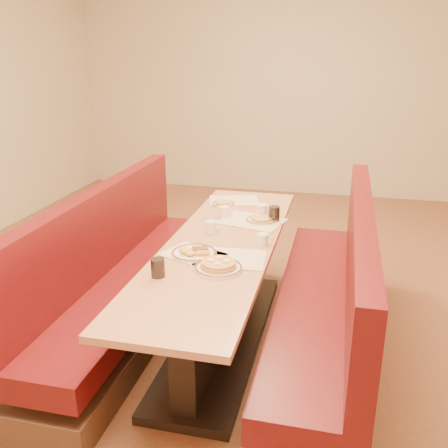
% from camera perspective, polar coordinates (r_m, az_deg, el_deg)
% --- Properties ---
extents(ground, '(8.00, 8.00, 0.00)m').
position_cam_1_polar(ground, '(3.65, -0.34, -13.16)').
color(ground, '#9E6647').
rests_on(ground, ground).
extents(room_envelope, '(6.04, 8.04, 2.82)m').
position_cam_1_polar(room_envelope, '(3.07, -0.42, 18.81)').
color(room_envelope, beige).
rests_on(room_envelope, ground).
extents(diner_table, '(0.70, 2.50, 0.75)m').
position_cam_1_polar(diner_table, '(3.46, -0.35, -7.94)').
color(diner_table, black).
rests_on(diner_table, ground).
extents(booth_left, '(0.55, 2.50, 1.05)m').
position_cam_1_polar(booth_left, '(3.69, -11.54, -6.73)').
color(booth_left, '#4C3326').
rests_on(booth_left, ground).
extents(booth_right, '(0.55, 2.50, 1.05)m').
position_cam_1_polar(booth_right, '(3.39, 11.93, -9.30)').
color(booth_right, '#4C3326').
rests_on(booth_right, ground).
extents(placemat_near_left, '(0.44, 0.39, 0.00)m').
position_cam_1_polar(placemat_near_left, '(3.12, -3.57, -3.47)').
color(placemat_near_left, beige).
rests_on(placemat_near_left, diner_table).
extents(placemat_near_right, '(0.45, 0.35, 0.00)m').
position_cam_1_polar(placemat_near_right, '(3.06, 0.72, -3.91)').
color(placemat_near_right, beige).
rests_on(placemat_near_right, diner_table).
extents(placemat_far_left, '(0.48, 0.41, 0.00)m').
position_cam_1_polar(placemat_far_left, '(4.21, 1.17, 2.72)').
color(placemat_far_left, beige).
rests_on(placemat_far_left, diner_table).
extents(placemat_far_right, '(0.52, 0.44, 0.00)m').
position_cam_1_polar(placemat_far_right, '(3.71, 3.17, 0.36)').
color(placemat_far_right, beige).
rests_on(placemat_far_right, diner_table).
extents(pancake_plate, '(0.28, 0.28, 0.06)m').
position_cam_1_polar(pancake_plate, '(2.90, -0.64, -4.88)').
color(pancake_plate, white).
rests_on(pancake_plate, diner_table).
extents(eggs_plate, '(0.28, 0.28, 0.06)m').
position_cam_1_polar(eggs_plate, '(3.11, -3.51, -3.28)').
color(eggs_plate, white).
rests_on(eggs_plate, diner_table).
extents(extra_plate_mid, '(0.22, 0.22, 0.05)m').
position_cam_1_polar(extra_plate_mid, '(3.71, 4.27, 0.50)').
color(extra_plate_mid, white).
rests_on(extra_plate_mid, diner_table).
extents(extra_plate_far, '(0.19, 0.19, 0.04)m').
position_cam_1_polar(extra_plate_far, '(4.09, -0.10, 2.37)').
color(extra_plate_far, white).
rests_on(extra_plate_far, diner_table).
extents(coffee_mug_a, '(0.11, 0.08, 0.08)m').
position_cam_1_polar(coffee_mug_a, '(3.25, 4.47, -1.78)').
color(coffee_mug_a, white).
rests_on(coffee_mug_a, diner_table).
extents(coffee_mug_b, '(0.11, 0.08, 0.08)m').
position_cam_1_polar(coffee_mug_b, '(3.47, -1.45, -0.31)').
color(coffee_mug_b, white).
rests_on(coffee_mug_b, diner_table).
extents(coffee_mug_c, '(0.13, 0.09, 0.10)m').
position_cam_1_polar(coffee_mug_c, '(3.80, 4.37, 1.53)').
color(coffee_mug_c, white).
rests_on(coffee_mug_c, diner_table).
extents(coffee_mug_d, '(0.11, 0.08, 0.08)m').
position_cam_1_polar(coffee_mug_d, '(3.79, 0.03, 1.42)').
color(coffee_mug_d, white).
rests_on(coffee_mug_d, diner_table).
extents(soda_tumbler_near, '(0.08, 0.08, 0.11)m').
position_cam_1_polar(soda_tumbler_near, '(2.83, -7.57, -4.98)').
color(soda_tumbler_near, black).
rests_on(soda_tumbler_near, diner_table).
extents(soda_tumbler_mid, '(0.08, 0.08, 0.11)m').
position_cam_1_polar(soda_tumbler_mid, '(3.71, 5.75, 1.16)').
color(soda_tumbler_mid, black).
rests_on(soda_tumbler_mid, diner_table).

